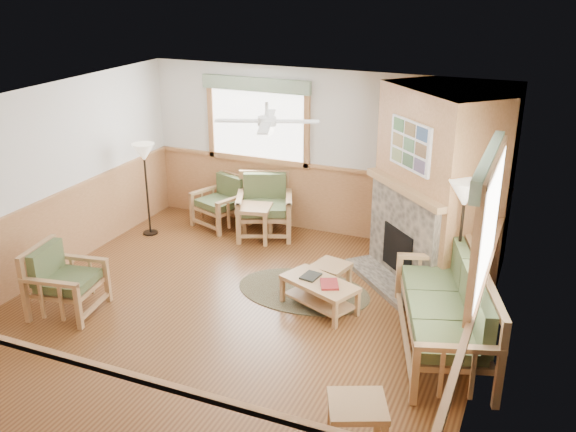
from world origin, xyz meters
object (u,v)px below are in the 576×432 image
at_px(armchair_back_right, 265,206).
at_px(end_table_sofa, 356,429).
at_px(armchair_left, 66,280).
at_px(floor_lamp_left, 147,190).
at_px(floor_lamp_right, 459,249).
at_px(coffee_table, 319,295).
at_px(footstool, 331,277).
at_px(sofa, 443,310).
at_px(armchair_back_left, 220,202).
at_px(end_table_chairs, 255,223).

bearing_deg(armchair_back_right, end_table_sofa, -78.78).
distance_m(armchair_left, floor_lamp_left, 2.65).
bearing_deg(armchair_left, floor_lamp_right, -76.87).
xyz_separation_m(coffee_table, floor_lamp_left, (-3.48, 1.27, 0.58)).
distance_m(armchair_back_right, armchair_left, 3.54).
distance_m(coffee_table, floor_lamp_left, 3.75).
relative_size(floor_lamp_left, floor_lamp_right, 0.87).
distance_m(armchair_left, footstool, 3.48).
height_order(sofa, floor_lamp_left, floor_lamp_left).
distance_m(footstool, floor_lamp_left, 3.56).
xyz_separation_m(sofa, armchair_back_left, (-4.19, 2.36, -0.08)).
bearing_deg(footstool, sofa, -27.52).
relative_size(armchair_left, footstool, 1.99).
xyz_separation_m(armchair_back_right, end_table_sofa, (2.94, -4.38, -0.20)).
xyz_separation_m(sofa, armchair_back_right, (-3.33, 2.30, -0.01)).
relative_size(sofa, armchair_back_right, 2.24).
xyz_separation_m(end_table_chairs, end_table_sofa, (2.99, -4.09, -0.00)).
height_order(armchair_back_right, end_table_sofa, armchair_back_right).
xyz_separation_m(armchair_back_left, floor_lamp_right, (4.19, -1.45, 0.47)).
height_order(sofa, coffee_table, sofa).
bearing_deg(armchair_back_right, footstool, -63.43).
bearing_deg(end_table_sofa, coffee_table, 117.47).
bearing_deg(end_table_sofa, armchair_back_right, 123.92).
height_order(armchair_back_left, floor_lamp_left, floor_lamp_left).
distance_m(end_table_chairs, footstool, 2.06).
bearing_deg(floor_lamp_right, sofa, -90.00).
relative_size(end_table_chairs, floor_lamp_right, 0.33).
distance_m(armchair_back_right, footstool, 2.22).
bearing_deg(sofa, floor_lamp_right, 161.85).
height_order(armchair_back_left, end_table_sofa, armchair_back_left).
height_order(armchair_back_left, coffee_table, armchair_back_left).
bearing_deg(armchair_back_left, footstool, -10.15).
bearing_deg(armchair_back_right, armchair_back_left, 153.24).
bearing_deg(footstool, coffee_table, -85.98).
bearing_deg(floor_lamp_right, footstool, -178.59).
distance_m(armchair_back_left, end_table_sofa, 5.85).
distance_m(armchair_back_right, end_table_sofa, 5.28).
relative_size(coffee_table, floor_lamp_left, 0.65).
relative_size(armchair_left, coffee_table, 0.89).
height_order(coffee_table, end_table_chairs, end_table_chairs).
distance_m(armchair_back_left, end_table_chairs, 0.89).
bearing_deg(armchair_left, armchair_back_left, -16.19).
bearing_deg(coffee_table, armchair_back_left, 164.03).
height_order(armchair_back_left, footstool, armchair_back_left).
xyz_separation_m(coffee_table, end_table_chairs, (-1.75, 1.71, 0.09)).
relative_size(coffee_table, end_table_chairs, 1.71).
xyz_separation_m(sofa, footstool, (-1.66, 0.87, -0.31)).
distance_m(armchair_back_left, floor_lamp_right, 4.46).
bearing_deg(floor_lamp_right, end_table_chairs, 161.84).
relative_size(coffee_table, floor_lamp_right, 0.56).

